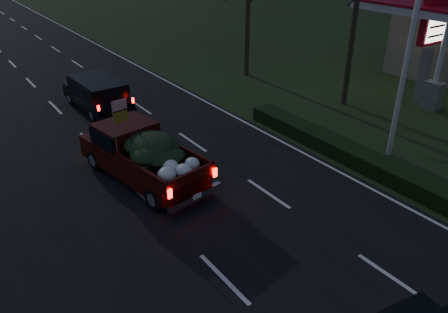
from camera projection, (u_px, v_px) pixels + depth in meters
ground at (224, 279)px, 11.29m from camera, size 120.00×120.00×0.00m
road_asphalt at (224, 279)px, 11.28m from camera, size 14.00×120.00×0.02m
hedge_row at (342, 149)px, 17.30m from camera, size 1.00×10.00×0.60m
light_pole at (416, 13)px, 15.05m from camera, size 0.50×0.90×9.16m
gas_price_pylon at (433, 28)px, 21.33m from camera, size 2.00×0.41×5.57m
gas_canopy at (440, 10)px, 22.81m from camera, size 7.10×6.10×4.88m
pickup_truck at (142, 152)px, 15.45m from camera, size 2.87×5.63×2.82m
lead_suv at (97, 91)px, 21.48m from camera, size 2.07×4.61×1.30m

